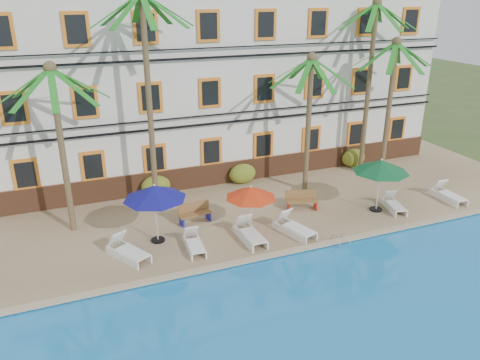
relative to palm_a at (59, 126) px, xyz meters
name	(u,v)px	position (x,y,z in m)	size (l,w,h in m)	color
ground	(298,243)	(8.78, -4.33, -4.94)	(100.00, 100.00, 0.00)	#384C23
pool_deck	(252,196)	(8.78, 0.67, -4.82)	(30.00, 12.00, 0.25)	tan
swimming_pool	(410,349)	(8.78, -11.33, -4.84)	(26.00, 12.00, 0.20)	#1A7AC7
pool_coping	(308,247)	(8.78, -5.23, -4.66)	(30.00, 0.35, 0.06)	tan
hotel_building	(218,79)	(8.78, 5.65, 0.43)	(25.40, 6.44, 10.22)	silver
palm_a	(59,126)	(0.00, 0.00, 0.00)	(4.26, 4.26, 7.25)	brown
palm_b	(148,79)	(3.82, 0.59, 1.53)	(4.26, 4.26, 9.93)	brown
palm_c	(309,104)	(11.63, 0.20, -0.11)	(4.26, 4.26, 7.06)	brown
palm_d	(371,67)	(16.06, 1.54, 1.27)	(4.26, 4.26, 9.47)	brown
palm_e	(391,91)	(16.40, 0.09, 0.22)	(4.26, 4.26, 7.63)	brown
shrub_left	(156,186)	(4.17, 2.27, -4.14)	(1.50, 0.90, 1.10)	#1A5618
shrub_mid	(242,174)	(8.91, 2.27, -4.14)	(1.50, 0.90, 1.10)	#1A5618
shrub_right	(353,158)	(16.04, 2.27, -4.14)	(1.50, 0.90, 1.10)	#1A5618
umbrella_blue	(155,193)	(3.22, -2.38, -2.49)	(2.58, 2.58, 2.58)	black
umbrella_red	(251,193)	(7.12, -3.09, -2.83)	(2.19, 2.19, 2.19)	black
umbrella_green	(381,166)	(13.56, -3.28, -2.46)	(2.61, 2.61, 2.61)	black
lounger_a	(128,251)	(1.84, -3.25, -4.39)	(1.57, 2.10, 0.95)	white
lounger_b	(194,243)	(4.44, -3.60, -4.43)	(0.73, 1.77, 0.82)	white
lounger_c	(250,233)	(6.82, -3.71, -4.38)	(0.80, 2.06, 0.96)	white
lounger_d	(294,227)	(8.79, -3.92, -4.38)	(1.31, 2.16, 0.96)	white
lounger_e	(394,204)	(14.38, -3.50, -4.43)	(1.01, 1.81, 0.81)	white
lounger_f	(448,194)	(17.62, -3.61, -4.40)	(0.70, 1.95, 0.92)	white
bench_left	(194,213)	(5.14, -1.27, -4.22)	(1.55, 0.66, 0.93)	olive
bench_right	(302,200)	(10.35, -1.81, -4.22)	(1.57, 0.91, 0.93)	olive
pool_ladder	(341,242)	(10.26, -5.33, -4.69)	(0.54, 0.74, 0.74)	silver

